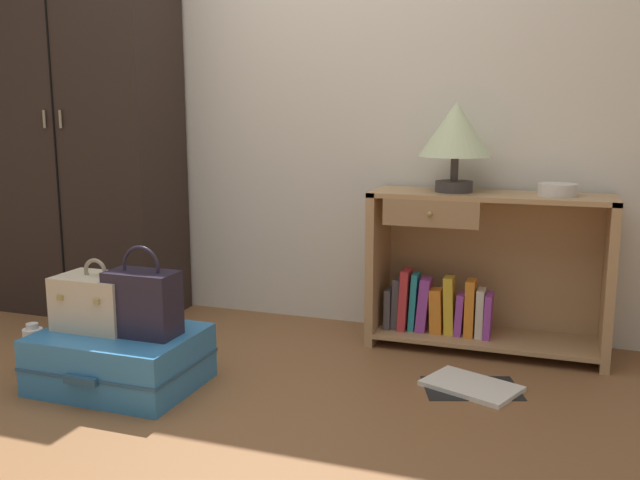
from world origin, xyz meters
The scene contains 11 objects.
ground_plane centered at (0.00, 0.00, 0.00)m, with size 9.00×9.00×0.00m, color brown.
back_wall centered at (0.00, 1.50, 1.30)m, with size 6.40×0.10×2.60m, color silver.
wardrobe centered at (-1.18, 1.20, 1.06)m, with size 1.00×0.47×2.11m.
bookshelf centered at (0.93, 1.27, 0.35)m, with size 1.07×0.36×0.73m.
table_lamp centered at (0.81, 1.25, 1.00)m, with size 0.33×0.33×0.41m.
bowl centered at (1.25, 1.25, 0.76)m, with size 0.17×0.17×0.05m, color silver.
suitcase_large centered at (-0.36, 0.30, 0.11)m, with size 0.63×0.49×0.23m.
train_case centered at (-0.47, 0.32, 0.34)m, with size 0.31×0.23×0.29m.
handbag centered at (-0.24, 0.30, 0.36)m, with size 0.28×0.15×0.36m.
bottle centered at (-0.80, 0.31, 0.10)m, with size 0.08×0.08×0.21m.
open_book_on_floor centered at (0.98, 0.74, 0.01)m, with size 0.44×0.36×0.02m.
Camera 1 is at (1.28, -1.92, 1.08)m, focal length 38.74 mm.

